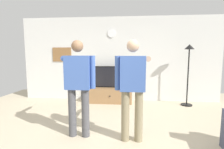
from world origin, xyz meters
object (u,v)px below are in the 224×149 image
wall_clock (112,33)px  person_standing_nearer_lamp (78,82)px  person_standing_nearer_couch (132,84)px  television (111,77)px  floor_lamp (189,62)px  framed_picture (62,54)px  tv_stand (111,95)px

wall_clock → person_standing_nearer_lamp: wall_clock is taller
person_standing_nearer_couch → television: bearing=104.1°
person_standing_nearer_lamp → floor_lamp: bearing=39.1°
television → framed_picture: (-1.66, 0.25, 0.70)m
person_standing_nearer_lamp → person_standing_nearer_couch: size_ratio=1.00×
framed_picture → floor_lamp: floor_lamp is taller
person_standing_nearer_lamp → person_standing_nearer_couch: person_standing_nearer_lamp is taller
wall_clock → person_standing_nearer_lamp: bearing=-98.0°
television → wall_clock: 1.39m
tv_stand → person_standing_nearer_lamp: bearing=-99.0°
wall_clock → person_standing_nearer_couch: 2.96m
tv_stand → framed_picture: framed_picture is taller
tv_stand → floor_lamp: (2.28, -0.13, 1.05)m
wall_clock → person_standing_nearer_couch: size_ratio=0.15×
television → person_standing_nearer_lamp: size_ratio=0.66×
framed_picture → person_standing_nearer_couch: size_ratio=0.36×
floor_lamp → person_standing_nearer_lamp: (-2.64, -2.15, -0.28)m
television → wall_clock: wall_clock is taller
wall_clock → floor_lamp: bearing=-10.3°
tv_stand → person_standing_nearer_lamp: size_ratio=0.75×
wall_clock → television: bearing=-90.0°
framed_picture → floor_lamp: (3.94, -0.42, -0.22)m
person_standing_nearer_lamp → person_standing_nearer_couch: 0.97m
person_standing_nearer_lamp → wall_clock: bearing=82.0°
wall_clock → tv_stand: bearing=-90.0°
television → person_standing_nearer_lamp: bearing=-98.8°
floor_lamp → framed_picture: bearing=173.9°
wall_clock → floor_lamp: size_ratio=0.14×
person_standing_nearer_couch → floor_lamp: bearing=53.1°
floor_lamp → person_standing_nearer_couch: size_ratio=1.02×
person_standing_nearer_lamp → television: bearing=81.2°
television → wall_clock: (0.00, 0.24, 1.37)m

